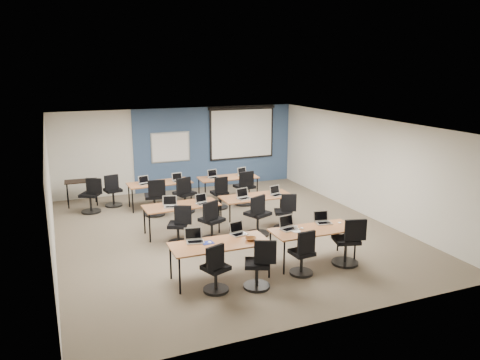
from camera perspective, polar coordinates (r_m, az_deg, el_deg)
name	(u,v)px	position (r m, az deg, el deg)	size (l,w,h in m)	color
floor	(228,232)	(11.70, -1.49, -6.35)	(8.00, 9.00, 0.02)	#6B6354
ceiling	(227,124)	(11.06, -1.58, 6.89)	(8.00, 9.00, 0.02)	white
wall_back	(179,149)	(15.51, -7.44, 3.74)	(8.00, 0.04, 2.70)	beige
wall_front	(330,243)	(7.45, 10.91, -7.55)	(8.00, 0.04, 2.70)	beige
wall_left	(50,196)	(10.62, -22.16, -1.86)	(0.04, 9.00, 2.70)	beige
wall_right	(364,166)	(13.22, 14.91, 1.64)	(0.04, 9.00, 2.70)	beige
blue_accent_panel	(215,147)	(15.84, -3.03, 4.05)	(5.50, 0.04, 2.70)	#3D5977
whiteboard	(171,147)	(15.35, -8.46, 3.98)	(1.28, 0.03, 0.98)	#ADBDC5
projector_screen	(242,130)	(16.03, 0.25, 6.12)	(2.40, 0.10, 1.82)	black
training_table_front_left	(220,245)	(9.04, -2.47, -7.92)	(1.90, 0.79, 0.73)	brown
training_table_front_right	(313,231)	(9.88, 8.93, -6.17)	(1.79, 0.75, 0.73)	#9C7142
training_table_mid_left	(181,206)	(11.50, -7.15, -3.22)	(1.83, 0.76, 0.73)	olive
training_table_mid_right	(257,198)	(12.16, 2.04, -2.17)	(1.87, 0.78, 0.73)	#8F5A38
training_table_back_left	(160,184)	(13.75, -9.77, -0.48)	(1.81, 0.76, 0.73)	#AA7432
training_table_back_right	(228,178)	(14.21, -1.46, 0.18)	(1.79, 0.75, 0.73)	brown
laptop_0	(194,238)	(9.10, -5.58, -7.11)	(0.34, 0.29, 0.25)	#A5A5B2
mouse_0	(210,242)	(9.03, -3.71, -7.59)	(0.07, 0.10, 0.04)	white
task_chair_0	(216,272)	(8.63, -2.99, -11.16)	(0.50, 0.47, 0.96)	black
laptop_1	(238,231)	(9.44, -0.25, -6.27)	(0.31, 0.27, 0.24)	#ABABAB
mouse_1	(249,236)	(9.30, 1.09, -6.90)	(0.07, 0.11, 0.04)	white
task_chair_1	(259,268)	(8.76, 2.32, -10.69)	(0.53, 0.50, 0.98)	black
laptop_2	(288,226)	(9.79, 5.91, -5.57)	(0.36, 0.30, 0.27)	#B6B6B8
mouse_2	(302,228)	(9.85, 7.56, -5.84)	(0.06, 0.09, 0.03)	white
task_chair_2	(303,256)	(9.36, 7.67, -9.22)	(0.47, 0.47, 0.95)	black
laptop_3	(323,220)	(10.25, 10.05, -4.84)	(0.33, 0.28, 0.25)	#AAAAAA
mouse_3	(340,223)	(10.31, 12.06, -5.12)	(0.06, 0.09, 0.03)	white
task_chair_3	(348,245)	(9.97, 13.02, -7.77)	(0.56, 0.55, 1.03)	black
laptop_4	(171,204)	(11.34, -8.45, -2.94)	(0.34, 0.29, 0.26)	#A09FAB
mouse_4	(182,208)	(11.17, -7.08, -3.43)	(0.07, 0.11, 0.04)	white
task_chair_4	(179,228)	(10.88, -7.40, -5.83)	(0.51, 0.48, 0.96)	black
laptop_5	(202,201)	(11.51, -4.66, -2.61)	(0.30, 0.26, 0.23)	#AEAEB6
mouse_5	(215,203)	(11.50, -3.05, -2.84)	(0.05, 0.09, 0.03)	white
task_chair_5	(212,224)	(11.00, -3.49, -5.40)	(0.57, 0.53, 1.01)	black
laptop_6	(244,196)	(11.91, 0.43, -1.97)	(0.34, 0.29, 0.26)	silver
mouse_6	(251,199)	(11.80, 1.37, -2.39)	(0.05, 0.09, 0.03)	white
task_chair_6	(258,219)	(11.33, 2.17, -4.71)	(0.61, 0.57, 1.04)	black
laptop_7	(276,193)	(12.25, 4.43, -1.58)	(0.32, 0.27, 0.24)	silver
mouse_7	(288,195)	(12.24, 5.84, -1.86)	(0.06, 0.10, 0.04)	white
task_chair_7	(284,215)	(11.81, 5.44, -4.22)	(0.48, 0.46, 0.95)	black
laptop_8	(144,182)	(13.60, -11.61, -0.27)	(0.31, 0.26, 0.23)	#A9A9A9
mouse_8	(159,184)	(13.48, -9.88, -0.51)	(0.07, 0.10, 0.04)	white
task_chair_8	(155,200)	(13.03, -10.32, -2.45)	(0.57, 0.57, 1.04)	black
laptop_9	(178,179)	(13.80, -7.59, 0.10)	(0.31, 0.26, 0.24)	#B9B9C7
mouse_9	(184,182)	(13.60, -6.85, -0.28)	(0.06, 0.10, 0.04)	white
task_chair_9	(185,198)	(13.18, -6.78, -2.13)	(0.59, 0.57, 1.04)	black
laptop_10	(213,176)	(14.12, -3.29, 0.52)	(0.31, 0.27, 0.24)	#B2B2BB
mouse_10	(219,178)	(14.04, -2.57, 0.25)	(0.07, 0.11, 0.04)	white
task_chair_10	(220,195)	(13.44, -2.46, -1.89)	(0.48, 0.48, 0.97)	black
laptop_11	(243,174)	(14.35, 0.36, 0.76)	(0.32, 0.28, 0.25)	#B4B4B4
mouse_11	(247,176)	(14.30, 0.84, 0.52)	(0.06, 0.10, 0.04)	white
task_chair_11	(245,191)	(13.80, 0.59, -1.29)	(0.57, 0.57, 1.05)	black
blue_mousepad	(207,243)	(9.04, -3.98, -7.64)	(0.23, 0.19, 0.01)	navy
snack_bowl	(251,239)	(9.15, 1.30, -7.19)	(0.21, 0.21, 0.05)	brown
snack_plate	(296,231)	(9.67, 6.89, -6.22)	(0.18, 0.18, 0.01)	white
coffee_cup	(296,228)	(9.75, 6.80, -5.82)	(0.07, 0.07, 0.06)	silver
utility_table	(81,184)	(14.47, -18.81, -0.43)	(0.91, 0.51, 0.75)	black
spare_chair_a	(113,193)	(14.14, -15.24, -1.55)	(0.50, 0.50, 0.98)	black
spare_chair_b	(91,198)	(13.70, -17.66, -2.13)	(0.60, 0.54, 1.02)	black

